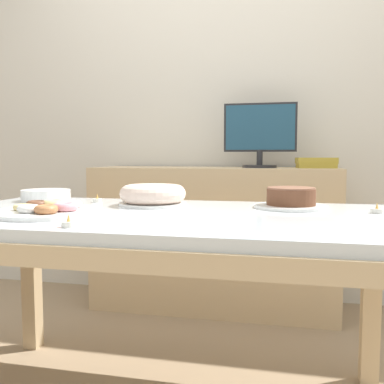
{
  "coord_description": "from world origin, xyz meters",
  "views": [
    {
      "loc": [
        0.43,
        -1.43,
        0.93
      ],
      "look_at": [
        0.08,
        0.16,
        0.8
      ],
      "focal_mm": 40.0,
      "sensor_mm": 36.0,
      "label": 1
    }
  ],
  "objects_px": {
    "cake_golden_bundt": "(153,195)",
    "pastry_platter": "(48,210)",
    "plate_stack": "(46,195)",
    "tealight_near_cakes": "(97,200)",
    "book_stack": "(316,163)",
    "tealight_near_front": "(69,224)",
    "computer_monitor": "(260,135)",
    "tealight_centre": "(377,210)",
    "cake_chocolate_round": "(291,199)"
  },
  "relations": [
    {
      "from": "cake_golden_bundt",
      "to": "pastry_platter",
      "type": "bearing_deg",
      "value": -130.32
    },
    {
      "from": "plate_stack",
      "to": "tealight_near_cakes",
      "type": "distance_m",
      "value": 0.25
    },
    {
      "from": "book_stack",
      "to": "tealight_near_front",
      "type": "bearing_deg",
      "value": -116.86
    },
    {
      "from": "pastry_platter",
      "to": "book_stack",
      "type": "bearing_deg",
      "value": 52.52
    },
    {
      "from": "computer_monitor",
      "to": "tealight_centre",
      "type": "bearing_deg",
      "value": -64.78
    },
    {
      "from": "cake_golden_bundt",
      "to": "tealight_near_front",
      "type": "xyz_separation_m",
      "value": [
        -0.07,
        -0.56,
        -0.03
      ]
    },
    {
      "from": "computer_monitor",
      "to": "tealight_near_front",
      "type": "relative_size",
      "value": 10.6
    },
    {
      "from": "computer_monitor",
      "to": "pastry_platter",
      "type": "xyz_separation_m",
      "value": [
        -0.64,
        -1.25,
        -0.31
      ]
    },
    {
      "from": "cake_golden_bundt",
      "to": "plate_stack",
      "type": "bearing_deg",
      "value": 172.57
    },
    {
      "from": "computer_monitor",
      "to": "book_stack",
      "type": "xyz_separation_m",
      "value": [
        0.32,
        0.0,
        -0.16
      ]
    },
    {
      "from": "computer_monitor",
      "to": "cake_golden_bundt",
      "type": "xyz_separation_m",
      "value": [
        -0.36,
        -0.93,
        -0.28
      ]
    },
    {
      "from": "cake_golden_bundt",
      "to": "cake_chocolate_round",
      "type": "bearing_deg",
      "value": 3.42
    },
    {
      "from": "book_stack",
      "to": "pastry_platter",
      "type": "relative_size",
      "value": 0.62
    },
    {
      "from": "plate_stack",
      "to": "pastry_platter",
      "type": "bearing_deg",
      "value": -57.93
    },
    {
      "from": "cake_golden_bundt",
      "to": "tealight_near_cakes",
      "type": "distance_m",
      "value": 0.28
    },
    {
      "from": "cake_golden_bundt",
      "to": "tealight_centre",
      "type": "distance_m",
      "value": 0.83
    },
    {
      "from": "tealight_near_cakes",
      "to": "tealight_near_front",
      "type": "bearing_deg",
      "value": -71.83
    },
    {
      "from": "book_stack",
      "to": "plate_stack",
      "type": "bearing_deg",
      "value": -144.37
    },
    {
      "from": "computer_monitor",
      "to": "tealight_near_cakes",
      "type": "xyz_separation_m",
      "value": [
        -0.63,
        -0.86,
        -0.31
      ]
    },
    {
      "from": "computer_monitor",
      "to": "plate_stack",
      "type": "relative_size",
      "value": 2.02
    },
    {
      "from": "plate_stack",
      "to": "cake_chocolate_round",
      "type": "bearing_deg",
      "value": -1.9
    },
    {
      "from": "pastry_platter",
      "to": "plate_stack",
      "type": "height_order",
      "value": "plate_stack"
    },
    {
      "from": "pastry_platter",
      "to": "tealight_centre",
      "type": "relative_size",
      "value": 9.46
    },
    {
      "from": "tealight_near_cakes",
      "to": "tealight_near_front",
      "type": "distance_m",
      "value": 0.65
    },
    {
      "from": "tealight_near_cakes",
      "to": "tealight_centre",
      "type": "distance_m",
      "value": 1.1
    },
    {
      "from": "tealight_near_front",
      "to": "plate_stack",
      "type": "bearing_deg",
      "value": 125.76
    },
    {
      "from": "cake_golden_bundt",
      "to": "tealight_centre",
      "type": "height_order",
      "value": "cake_golden_bundt"
    },
    {
      "from": "pastry_platter",
      "to": "tealight_near_front",
      "type": "height_order",
      "value": "pastry_platter"
    },
    {
      "from": "computer_monitor",
      "to": "tealight_centre",
      "type": "distance_m",
      "value": 1.13
    },
    {
      "from": "tealight_centre",
      "to": "cake_chocolate_round",
      "type": "bearing_deg",
      "value": 162.61
    },
    {
      "from": "cake_chocolate_round",
      "to": "tealight_centre",
      "type": "bearing_deg",
      "value": -17.39
    },
    {
      "from": "book_stack",
      "to": "cake_golden_bundt",
      "type": "height_order",
      "value": "book_stack"
    },
    {
      "from": "tealight_near_cakes",
      "to": "plate_stack",
      "type": "bearing_deg",
      "value": 178.92
    },
    {
      "from": "book_stack",
      "to": "tealight_centre",
      "type": "relative_size",
      "value": 5.86
    },
    {
      "from": "pastry_platter",
      "to": "plate_stack",
      "type": "xyz_separation_m",
      "value": [
        -0.24,
        0.39,
        0.01
      ]
    },
    {
      "from": "cake_chocolate_round",
      "to": "pastry_platter",
      "type": "xyz_separation_m",
      "value": [
        -0.81,
        -0.35,
        -0.02
      ]
    },
    {
      "from": "book_stack",
      "to": "pastry_platter",
      "type": "height_order",
      "value": "book_stack"
    },
    {
      "from": "computer_monitor",
      "to": "cake_chocolate_round",
      "type": "height_order",
      "value": "computer_monitor"
    },
    {
      "from": "computer_monitor",
      "to": "tealight_near_cakes",
      "type": "relative_size",
      "value": 10.6
    },
    {
      "from": "pastry_platter",
      "to": "tealight_near_front",
      "type": "bearing_deg",
      "value": -48.84
    },
    {
      "from": "cake_chocolate_round",
      "to": "cake_golden_bundt",
      "type": "xyz_separation_m",
      "value": [
        -0.54,
        -0.03,
        0.01
      ]
    },
    {
      "from": "book_stack",
      "to": "tealight_near_cakes",
      "type": "distance_m",
      "value": 1.3
    },
    {
      "from": "cake_chocolate_round",
      "to": "cake_golden_bundt",
      "type": "relative_size",
      "value": 1.02
    },
    {
      "from": "computer_monitor",
      "to": "tealight_near_front",
      "type": "xyz_separation_m",
      "value": [
        -0.43,
        -1.48,
        -0.31
      ]
    },
    {
      "from": "cake_golden_bundt",
      "to": "tealight_centre",
      "type": "relative_size",
      "value": 6.79
    },
    {
      "from": "cake_chocolate_round",
      "to": "book_stack",
      "type": "bearing_deg",
      "value": 80.72
    },
    {
      "from": "tealight_near_cakes",
      "to": "book_stack",
      "type": "bearing_deg",
      "value": 42.18
    },
    {
      "from": "plate_stack",
      "to": "tealight_centre",
      "type": "height_order",
      "value": "plate_stack"
    },
    {
      "from": "book_stack",
      "to": "tealight_near_front",
      "type": "xyz_separation_m",
      "value": [
        -0.75,
        -1.48,
        -0.15
      ]
    },
    {
      "from": "cake_chocolate_round",
      "to": "pastry_platter",
      "type": "height_order",
      "value": "cake_chocolate_round"
    }
  ]
}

